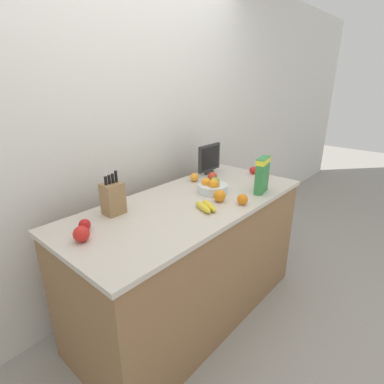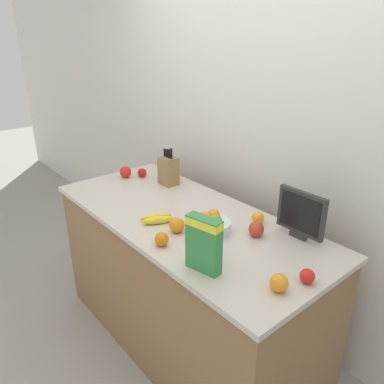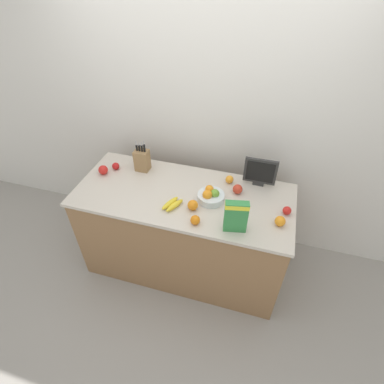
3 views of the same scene
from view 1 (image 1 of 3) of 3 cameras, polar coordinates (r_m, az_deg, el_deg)
ground_plane at (r=2.54m, az=-0.30°, el=-21.38°), size 14.00×14.00×0.00m
wall_back at (r=2.36m, az=-11.67°, el=10.58°), size 9.00×0.06×2.60m
counter at (r=2.25m, az=-0.32°, el=-12.64°), size 1.80×0.79×0.92m
knife_block at (r=1.88m, az=-14.83°, el=-1.10°), size 0.12×0.10×0.30m
small_monitor at (r=2.59m, az=3.32°, el=6.41°), size 0.27×0.03×0.26m
cereal_box at (r=2.21m, az=13.23°, el=3.47°), size 0.17×0.09×0.26m
fruit_bowl at (r=2.18m, az=3.91°, el=1.00°), size 0.22×0.22×0.11m
banana_bunch at (r=1.90m, az=2.70°, el=-2.76°), size 0.16×0.20×0.04m
apple_leftmost at (r=2.66m, az=11.54°, el=4.09°), size 0.06×0.06×0.06m
apple_rightmost at (r=1.74m, az=-19.78°, el=-5.92°), size 0.07×0.07×0.07m
apple_near_bananas at (r=2.41m, az=3.93°, el=2.88°), size 0.08×0.08×0.08m
apple_rear at (r=1.63m, az=-20.34°, el=-7.50°), size 0.08×0.08×0.08m
orange_front_center at (r=2.41m, az=0.43°, el=2.83°), size 0.07×0.07×0.07m
orange_near_bowl at (r=2.02m, az=5.28°, el=-0.74°), size 0.08×0.08×0.08m
orange_by_cereal at (r=2.56m, az=13.70°, el=3.40°), size 0.08×0.08×0.08m
orange_front_left at (r=2.00m, az=9.59°, el=-1.39°), size 0.07×0.07×0.07m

